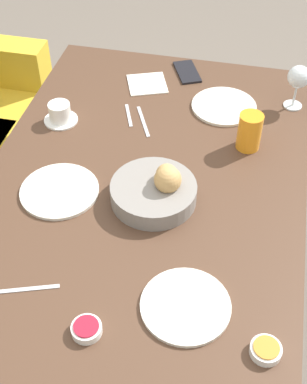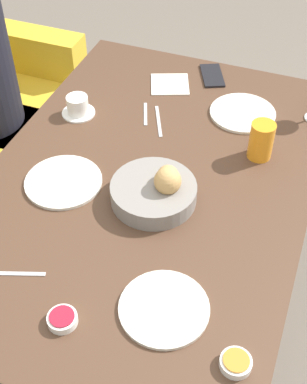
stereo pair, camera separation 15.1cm
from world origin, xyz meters
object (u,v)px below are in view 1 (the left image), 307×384
object	(u,v)px
knife_silver	(143,121)
spoon_coffee	(129,115)
bread_basket	(156,190)
jam_bowl_honey	(266,350)
plate_near_left	(186,306)
fork_silver	(25,289)
plate_near_right	(224,106)
coffee_cup	(60,113)
jam_bowl_berry	(87,329)
napkin	(147,84)
wine_glass	(299,78)
juice_glass	(250,131)
plate_far_center	(59,191)
cell_phone	(187,72)

from	to	relation	value
knife_silver	spoon_coffee	world-z (taller)	same
bread_basket	jam_bowl_honey	xyz separation A→B (m)	(-0.42, -0.34, -0.02)
plate_near_left	fork_silver	bearing A→B (deg)	95.36
plate_near_right	coffee_cup	size ratio (longest dim) A/B	1.98
jam_bowl_berry	napkin	distance (m)	1.02
plate_near_left	napkin	distance (m)	0.95
wine_glass	fork_silver	size ratio (longest dim) A/B	0.96
coffee_cup	knife_silver	xyz separation A→B (m)	(0.06, -0.27, -0.03)
coffee_cup	knife_silver	bearing A→B (deg)	-78.49
jam_bowl_berry	knife_silver	bearing A→B (deg)	4.02
jam_bowl_honey	fork_silver	distance (m)	0.59
jam_bowl_berry	spoon_coffee	world-z (taller)	jam_bowl_berry
plate_near_left	wine_glass	size ratio (longest dim) A/B	1.40
plate_near_left	napkin	world-z (taller)	plate_near_left
bread_basket	knife_silver	world-z (taller)	bread_basket
plate_near_right	napkin	distance (m)	0.30
wine_glass	jam_bowl_honey	distance (m)	0.97
jam_bowl_berry	spoon_coffee	xyz separation A→B (m)	(0.82, 0.11, -0.01)
wine_glass	spoon_coffee	bearing A→B (deg)	108.13
knife_silver	napkin	distance (m)	0.22
plate_near_left	plate_near_right	xyz separation A→B (m)	(0.82, 0.01, 0.00)
plate_near_right	juice_glass	bearing A→B (deg)	-152.84
coffee_cup	jam_bowl_berry	distance (m)	0.81
plate_near_left	spoon_coffee	bearing A→B (deg)	24.51
juice_glass	knife_silver	xyz separation A→B (m)	(0.05, 0.35, -0.06)
plate_near_left	fork_silver	size ratio (longest dim) A/B	1.35
plate_far_center	jam_bowl_honey	distance (m)	0.73
plate_near_right	wine_glass	bearing A→B (deg)	-75.50
bread_basket	cell_phone	distance (m)	0.67
plate_far_center	spoon_coffee	bearing A→B (deg)	-14.62
jam_bowl_honey	jam_bowl_berry	bearing A→B (deg)	95.08
wine_glass	cell_phone	xyz separation A→B (m)	(0.13, 0.39, -0.11)
coffee_cup	jam_bowl_honey	world-z (taller)	coffee_cup
jam_bowl_honey	cell_phone	bearing A→B (deg)	18.69
plate_near_left	coffee_cup	bearing A→B (deg)	40.51
juice_glass	napkin	world-z (taller)	juice_glass
bread_basket	plate_near_left	xyz separation A→B (m)	(-0.34, -0.15, -0.03)
coffee_cup	knife_silver	world-z (taller)	coffee_cup
cell_phone	plate_near_right	bearing A→B (deg)	-139.25
plate_near_right	spoon_coffee	size ratio (longest dim) A/B	1.84
plate_far_center	knife_silver	world-z (taller)	plate_far_center
plate_far_center	jam_bowl_berry	xyz separation A→B (m)	(-0.42, -0.22, 0.01)
coffee_cup	fork_silver	size ratio (longest dim) A/B	0.70
plate_near_right	knife_silver	bearing A→B (deg)	118.73
plate_near_right	cell_phone	xyz separation A→B (m)	(0.19, 0.16, -0.00)
bread_basket	juice_glass	world-z (taller)	juice_glass
knife_silver	cell_phone	xyz separation A→B (m)	(0.33, -0.09, 0.00)
bread_basket	napkin	bearing A→B (deg)	15.48
bread_basket	plate_far_center	xyz separation A→B (m)	(-0.03, 0.28, -0.03)
plate_near_right	fork_silver	world-z (taller)	plate_near_right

